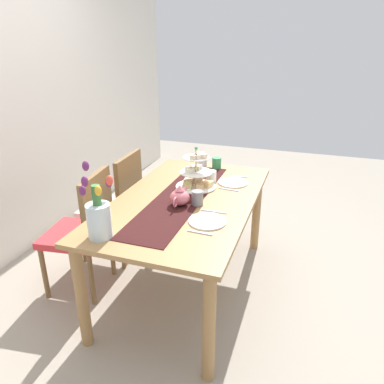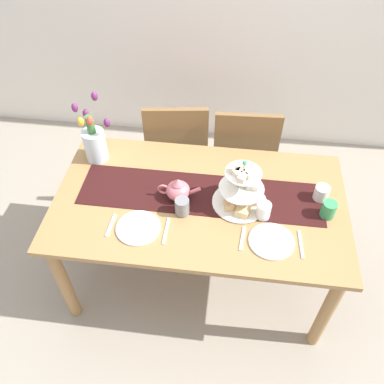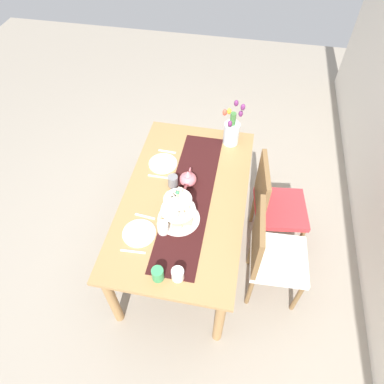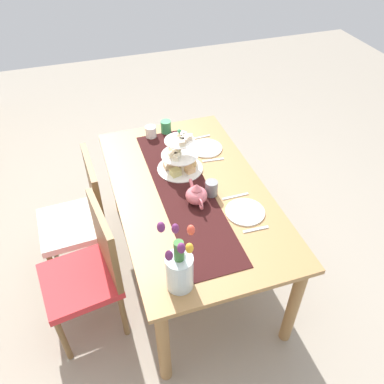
{
  "view_description": "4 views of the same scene",
  "coord_description": "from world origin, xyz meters",
  "px_view_note": "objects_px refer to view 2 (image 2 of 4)",
  "views": [
    {
      "loc": [
        -2.15,
        -0.78,
        1.73
      ],
      "look_at": [
        -0.02,
        -0.05,
        0.79
      ],
      "focal_mm": 33.98,
      "sensor_mm": 36.0,
      "label": 1
    },
    {
      "loc": [
        0.14,
        -1.47,
        2.35
      ],
      "look_at": [
        -0.04,
        0.01,
        0.78
      ],
      "focal_mm": 37.36,
      "sensor_mm": 36.0,
      "label": 2
    },
    {
      "loc": [
        1.59,
        0.36,
        2.74
      ],
      "look_at": [
        0.04,
        0.06,
        0.84
      ],
      "focal_mm": 32.32,
      "sensor_mm": 36.0,
      "label": 3
    },
    {
      "loc": [
        -1.75,
        0.56,
        2.32
      ],
      "look_at": [
        -0.06,
        0.01,
        0.76
      ],
      "focal_mm": 36.67,
      "sensor_mm": 36.0,
      "label": 4
    }
  ],
  "objects_px": {
    "mug_orange": "(329,210)",
    "dining_table": "(200,211)",
    "chair_left": "(177,147)",
    "mug_white_text": "(263,211)",
    "cream_jug": "(321,193)",
    "dinner_plate_left": "(138,228)",
    "mug_grey": "(182,206)",
    "tiered_cake_stand": "(241,191)",
    "tulip_vase": "(94,141)",
    "knife_left": "(166,231)",
    "fork_right": "(242,238)",
    "dinner_plate_right": "(272,241)",
    "knife_right": "(301,244)",
    "teapot": "(178,190)",
    "fork_left": "(111,225)",
    "chair_right": "(243,153)"
  },
  "relations": [
    {
      "from": "mug_orange",
      "to": "dining_table",
      "type": "bearing_deg",
      "value": 177.4
    },
    {
      "from": "chair_left",
      "to": "mug_white_text",
      "type": "bearing_deg",
      "value": -52.98
    },
    {
      "from": "dining_table",
      "to": "cream_jug",
      "type": "xyz_separation_m",
      "value": [
        0.65,
        0.09,
        0.14
      ]
    },
    {
      "from": "dinner_plate_left",
      "to": "mug_grey",
      "type": "distance_m",
      "value": 0.25
    },
    {
      "from": "dining_table",
      "to": "chair_left",
      "type": "relative_size",
      "value": 1.76
    },
    {
      "from": "tiered_cake_stand",
      "to": "mug_grey",
      "type": "xyz_separation_m",
      "value": [
        -0.3,
        -0.11,
        -0.04
      ]
    },
    {
      "from": "dining_table",
      "to": "tulip_vase",
      "type": "xyz_separation_m",
      "value": [
        -0.65,
        0.26,
        0.23
      ]
    },
    {
      "from": "knife_left",
      "to": "fork_right",
      "type": "relative_size",
      "value": 1.13
    },
    {
      "from": "tulip_vase",
      "to": "mug_white_text",
      "type": "distance_m",
      "value": 1.06
    },
    {
      "from": "chair_left",
      "to": "cream_jug",
      "type": "xyz_separation_m",
      "value": [
        0.89,
        -0.6,
        0.27
      ]
    },
    {
      "from": "tulip_vase",
      "to": "mug_orange",
      "type": "xyz_separation_m",
      "value": [
        1.33,
        -0.29,
        -0.08
      ]
    },
    {
      "from": "chair_left",
      "to": "dinner_plate_right",
      "type": "relative_size",
      "value": 3.96
    },
    {
      "from": "dining_table",
      "to": "chair_left",
      "type": "xyz_separation_m",
      "value": [
        -0.24,
        0.68,
        -0.12
      ]
    },
    {
      "from": "dinner_plate_right",
      "to": "knife_right",
      "type": "distance_m",
      "value": 0.15
    },
    {
      "from": "tiered_cake_stand",
      "to": "mug_white_text",
      "type": "distance_m",
      "value": 0.15
    },
    {
      "from": "chair_left",
      "to": "teapot",
      "type": "bearing_deg",
      "value": -80.44
    },
    {
      "from": "fork_right",
      "to": "knife_right",
      "type": "height_order",
      "value": "same"
    },
    {
      "from": "knife_right",
      "to": "tiered_cake_stand",
      "type": "bearing_deg",
      "value": 142.38
    },
    {
      "from": "mug_white_text",
      "to": "mug_orange",
      "type": "xyz_separation_m",
      "value": [
        0.34,
        0.05,
        0.0
      ]
    },
    {
      "from": "tulip_vase",
      "to": "dinner_plate_left",
      "type": "xyz_separation_m",
      "value": [
        0.36,
        -0.5,
        -0.13
      ]
    },
    {
      "from": "teapot",
      "to": "dinner_plate_left",
      "type": "relative_size",
      "value": 1.04
    },
    {
      "from": "dining_table",
      "to": "mug_orange",
      "type": "height_order",
      "value": "mug_orange"
    },
    {
      "from": "tulip_vase",
      "to": "mug_grey",
      "type": "xyz_separation_m",
      "value": [
        0.57,
        -0.37,
        -0.08
      ]
    },
    {
      "from": "dining_table",
      "to": "mug_white_text",
      "type": "height_order",
      "value": "mug_white_text"
    },
    {
      "from": "dining_table",
      "to": "fork_left",
      "type": "xyz_separation_m",
      "value": [
        -0.44,
        -0.24,
        0.1
      ]
    },
    {
      "from": "tiered_cake_stand",
      "to": "cream_jug",
      "type": "distance_m",
      "value": 0.45
    },
    {
      "from": "cream_jug",
      "to": "fork_right",
      "type": "xyz_separation_m",
      "value": [
        -0.41,
        -0.33,
        -0.04
      ]
    },
    {
      "from": "cream_jug",
      "to": "fork_left",
      "type": "distance_m",
      "value": 1.14
    },
    {
      "from": "knife_left",
      "to": "mug_grey",
      "type": "distance_m",
      "value": 0.16
    },
    {
      "from": "knife_right",
      "to": "dining_table",
      "type": "bearing_deg",
      "value": 155.64
    },
    {
      "from": "cream_jug",
      "to": "fork_left",
      "type": "bearing_deg",
      "value": -163.15
    },
    {
      "from": "fork_right",
      "to": "mug_orange",
      "type": "height_order",
      "value": "mug_orange"
    },
    {
      "from": "mug_orange",
      "to": "chair_left",
      "type": "bearing_deg",
      "value": 141.97
    },
    {
      "from": "tiered_cake_stand",
      "to": "chair_right",
      "type": "bearing_deg",
      "value": 88.81
    },
    {
      "from": "dinner_plate_left",
      "to": "chair_right",
      "type": "bearing_deg",
      "value": 60.37
    },
    {
      "from": "knife_left",
      "to": "mug_orange",
      "type": "distance_m",
      "value": 0.85
    },
    {
      "from": "chair_left",
      "to": "chair_right",
      "type": "distance_m",
      "value": 0.47
    },
    {
      "from": "tulip_vase",
      "to": "fork_right",
      "type": "height_order",
      "value": "tulip_vase"
    },
    {
      "from": "tiered_cake_stand",
      "to": "cream_jug",
      "type": "relative_size",
      "value": 3.58
    },
    {
      "from": "tiered_cake_stand",
      "to": "mug_white_text",
      "type": "height_order",
      "value": "tiered_cake_stand"
    },
    {
      "from": "mug_white_text",
      "to": "dinner_plate_left",
      "type": "bearing_deg",
      "value": -165.82
    },
    {
      "from": "mug_white_text",
      "to": "tulip_vase",
      "type": "bearing_deg",
      "value": 160.88
    },
    {
      "from": "chair_left",
      "to": "dinner_plate_right",
      "type": "distance_m",
      "value": 1.14
    },
    {
      "from": "mug_grey",
      "to": "fork_left",
      "type": "bearing_deg",
      "value": -159.5
    },
    {
      "from": "tulip_vase",
      "to": "knife_left",
      "type": "xyz_separation_m",
      "value": [
        0.51,
        -0.5,
        -0.13
      ]
    },
    {
      "from": "teapot",
      "to": "mug_orange",
      "type": "distance_m",
      "value": 0.8
    },
    {
      "from": "teapot",
      "to": "fork_left",
      "type": "height_order",
      "value": "teapot"
    },
    {
      "from": "chair_right",
      "to": "fork_right",
      "type": "height_order",
      "value": "chair_right"
    },
    {
      "from": "dinner_plate_left",
      "to": "knife_right",
      "type": "distance_m",
      "value": 0.82
    },
    {
      "from": "chair_right",
      "to": "dinner_plate_left",
      "type": "height_order",
      "value": "chair_right"
    }
  ]
}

